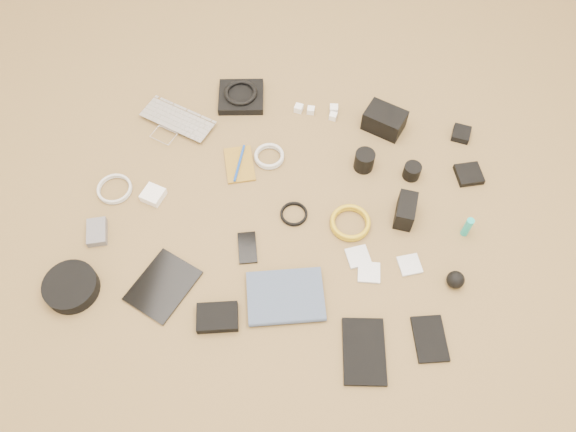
# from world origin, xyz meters

# --- Properties ---
(laptop) EXTENTS (0.33, 0.28, 0.02)m
(laptop) POSITION_xyz_m (-0.44, 0.30, 0.01)
(laptop) COLOR silver
(laptop) RESTS_ON ground
(headphone_pouch) EXTENTS (0.20, 0.19, 0.03)m
(headphone_pouch) POSITION_xyz_m (-0.21, 0.49, 0.02)
(headphone_pouch) COLOR black
(headphone_pouch) RESTS_ON ground
(headphones) EXTENTS (0.15, 0.15, 0.02)m
(headphones) POSITION_xyz_m (-0.21, 0.49, 0.04)
(headphones) COLOR black
(headphones) RESTS_ON headphone_pouch
(charger_a) EXTENTS (0.04, 0.04, 0.03)m
(charger_a) POSITION_xyz_m (0.02, 0.46, 0.01)
(charger_a) COLOR white
(charger_a) RESTS_ON ground
(charger_b) EXTENTS (0.03, 0.03, 0.03)m
(charger_b) POSITION_xyz_m (0.07, 0.46, 0.01)
(charger_b) COLOR white
(charger_b) RESTS_ON ground
(charger_c) EXTENTS (0.03, 0.03, 0.02)m
(charger_c) POSITION_xyz_m (0.15, 0.45, 0.01)
(charger_c) COLOR white
(charger_c) RESTS_ON ground
(charger_d) EXTENTS (0.03, 0.03, 0.03)m
(charger_d) POSITION_xyz_m (0.15, 0.48, 0.01)
(charger_d) COLOR white
(charger_d) RESTS_ON ground
(dslr_camera) EXTENTS (0.17, 0.15, 0.08)m
(dslr_camera) POSITION_xyz_m (0.35, 0.43, 0.04)
(dslr_camera) COLOR black
(dslr_camera) RESTS_ON ground
(lens_pouch) EXTENTS (0.08, 0.08, 0.03)m
(lens_pouch) POSITION_xyz_m (0.64, 0.43, 0.01)
(lens_pouch) COLOR black
(lens_pouch) RESTS_ON ground
(notebook_olive) EXTENTS (0.14, 0.18, 0.01)m
(notebook_olive) POSITION_xyz_m (-0.16, 0.18, 0.00)
(notebook_olive) COLOR olive
(notebook_olive) RESTS_ON ground
(pen_blue) EXTENTS (0.01, 0.16, 0.01)m
(pen_blue) POSITION_xyz_m (-0.16, 0.18, 0.01)
(pen_blue) COLOR #143FA5
(pen_blue) RESTS_ON notebook_olive
(cable_white_a) EXTENTS (0.12, 0.12, 0.01)m
(cable_white_a) POSITION_xyz_m (-0.06, 0.22, 0.01)
(cable_white_a) COLOR silver
(cable_white_a) RESTS_ON ground
(lens_a) EXTENTS (0.09, 0.09, 0.08)m
(lens_a) POSITION_xyz_m (0.29, 0.24, 0.04)
(lens_a) COLOR black
(lens_a) RESTS_ON ground
(lens_b) EXTENTS (0.07, 0.07, 0.06)m
(lens_b) POSITION_xyz_m (0.46, 0.22, 0.03)
(lens_b) COLOR black
(lens_b) RESTS_ON ground
(card_reader) EXTENTS (0.11, 0.11, 0.02)m
(card_reader) POSITION_xyz_m (0.67, 0.25, 0.01)
(card_reader) COLOR black
(card_reader) RESTS_ON ground
(power_brick) EXTENTS (0.09, 0.09, 0.03)m
(power_brick) POSITION_xyz_m (-0.43, -0.00, 0.01)
(power_brick) COLOR white
(power_brick) RESTS_ON ground
(cable_white_b) EXTENTS (0.15, 0.15, 0.01)m
(cable_white_b) POSITION_xyz_m (-0.58, 0.00, 0.01)
(cable_white_b) COLOR silver
(cable_white_b) RESTS_ON ground
(cable_black) EXTENTS (0.12, 0.12, 0.01)m
(cable_black) POSITION_xyz_m (0.07, -0.00, 0.00)
(cable_black) COLOR black
(cable_black) RESTS_ON ground
(cable_yellow) EXTENTS (0.16, 0.16, 0.02)m
(cable_yellow) POSITION_xyz_m (0.26, -0.01, 0.01)
(cable_yellow) COLOR gold
(cable_yellow) RESTS_ON ground
(flash) EXTENTS (0.07, 0.12, 0.08)m
(flash) POSITION_xyz_m (0.44, 0.05, 0.04)
(flash) COLOR black
(flash) RESTS_ON ground
(lens_cleaner) EXTENTS (0.03, 0.03, 0.09)m
(lens_cleaner) POSITION_xyz_m (0.65, 0.01, 0.04)
(lens_cleaner) COLOR #1AABA1
(lens_cleaner) RESTS_ON ground
(battery_charger) EXTENTS (0.09, 0.11, 0.03)m
(battery_charger) POSITION_xyz_m (-0.58, -0.17, 0.01)
(battery_charger) COLOR slate
(battery_charger) RESTS_ON ground
(tablet) EXTENTS (0.24, 0.26, 0.01)m
(tablet) POSITION_xyz_m (-0.31, -0.33, 0.00)
(tablet) COLOR black
(tablet) RESTS_ON ground
(phone) EXTENTS (0.09, 0.13, 0.01)m
(phone) POSITION_xyz_m (-0.07, -0.15, 0.00)
(phone) COLOR black
(phone) RESTS_ON ground
(filter_case_left) EXTENTS (0.10, 0.10, 0.01)m
(filter_case_left) POSITION_xyz_m (0.30, -0.13, 0.01)
(filter_case_left) COLOR silver
(filter_case_left) RESTS_ON ground
(filter_case_mid) EXTENTS (0.08, 0.08, 0.01)m
(filter_case_mid) POSITION_xyz_m (0.34, -0.18, 0.01)
(filter_case_mid) COLOR silver
(filter_case_mid) RESTS_ON ground
(filter_case_right) EXTENTS (0.09, 0.09, 0.01)m
(filter_case_right) POSITION_xyz_m (0.47, -0.14, 0.00)
(filter_case_right) COLOR silver
(filter_case_right) RESTS_ON ground
(air_blower) EXTENTS (0.07, 0.07, 0.06)m
(air_blower) POSITION_xyz_m (0.61, -0.18, 0.03)
(air_blower) COLOR black
(air_blower) RESTS_ON ground
(headphone_case) EXTENTS (0.19, 0.19, 0.05)m
(headphone_case) POSITION_xyz_m (-0.59, -0.38, 0.02)
(headphone_case) COLOR black
(headphone_case) RESTS_ON ground
(drive_case) EXTENTS (0.14, 0.12, 0.03)m
(drive_case) POSITION_xyz_m (-0.11, -0.41, 0.02)
(drive_case) COLOR black
(drive_case) RESTS_ON ground
(paperback) EXTENTS (0.28, 0.23, 0.02)m
(paperback) POSITION_xyz_m (0.10, -0.40, 0.01)
(paperback) COLOR #3C4A65
(paperback) RESTS_ON ground
(notebook_black_a) EXTENTS (0.15, 0.22, 0.01)m
(notebook_black_a) POSITION_xyz_m (0.35, -0.45, 0.01)
(notebook_black_a) COLOR black
(notebook_black_a) RESTS_ON ground
(notebook_black_b) EXTENTS (0.12, 0.16, 0.01)m
(notebook_black_b) POSITION_xyz_m (0.54, -0.38, 0.01)
(notebook_black_b) COLOR black
(notebook_black_b) RESTS_ON ground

